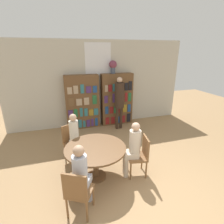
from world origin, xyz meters
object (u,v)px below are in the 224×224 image
object	(u,v)px
bookshelf_left	(82,102)
seated_reader_left	(75,136)
flower_vase	(113,66)
chair_left_side	(72,140)
reading_table	(95,152)
bookshelf_right	(117,99)
seated_reader_back	(81,173)
librarian_standing	(119,98)
chair_near_camera	(78,191)
seated_reader_right	(133,146)
chair_far_side	(141,154)

from	to	relation	value
bookshelf_left	seated_reader_left	world-z (taller)	bookshelf_left
flower_vase	chair_left_side	size ratio (longest dim) A/B	0.49
bookshelf_left	reading_table	bearing A→B (deg)	-92.57
bookshelf_right	flower_vase	bearing A→B (deg)	178.15
bookshelf_right	seated_reader_back	world-z (taller)	bookshelf_right
librarian_standing	seated_reader_left	bearing A→B (deg)	-136.63
seated_reader_left	librarian_standing	distance (m)	2.31
bookshelf_left	bookshelf_right	xyz separation A→B (m)	(1.27, -0.00, 0.00)
flower_vase	seated_reader_left	xyz separation A→B (m)	(-1.58, -2.07, -1.46)
reading_table	chair_near_camera	bearing A→B (deg)	-118.54
chair_near_camera	seated_reader_right	size ratio (longest dim) A/B	0.72
bookshelf_left	chair_far_side	distance (m)	3.10
flower_vase	bookshelf_left	bearing A→B (deg)	-179.77
bookshelf_right	seated_reader_back	distance (m)	3.91
flower_vase	seated_reader_back	bearing A→B (deg)	-115.02
chair_far_side	chair_near_camera	bearing A→B (deg)	126.00
chair_far_side	seated_reader_right	distance (m)	0.27
flower_vase	chair_left_side	world-z (taller)	flower_vase
reading_table	seated_reader_left	bearing A→B (deg)	115.46
reading_table	seated_reader_right	bearing A→B (deg)	-10.54
flower_vase	seated_reader_back	world-z (taller)	flower_vase
bookshelf_left	seated_reader_back	world-z (taller)	bookshelf_left
bookshelf_right	chair_left_side	xyz separation A→B (m)	(-1.81, -1.89, -0.43)
seated_reader_left	seated_reader_right	xyz separation A→B (m)	(1.12, -0.86, 0.02)
bookshelf_right	reading_table	distance (m)	3.12
librarian_standing	chair_left_side	bearing A→B (deg)	-141.28
chair_left_side	librarian_standing	xyz separation A→B (m)	(1.73, 1.39, 0.62)
bookshelf_right	chair_near_camera	size ratio (longest dim) A/B	2.07
bookshelf_left	seated_reader_back	size ratio (longest dim) A/B	1.49
seated_reader_left	librarian_standing	size ratio (longest dim) A/B	0.68
bookshelf_right	seated_reader_right	distance (m)	2.99
chair_left_side	seated_reader_left	world-z (taller)	seated_reader_left
chair_far_side	flower_vase	bearing A→B (deg)	5.13
bookshelf_right	chair_left_side	distance (m)	2.65
reading_table	seated_reader_left	xyz separation A→B (m)	(-0.34, 0.71, 0.07)
chair_left_side	chair_far_side	bearing A→B (deg)	117.00
chair_far_side	librarian_standing	world-z (taller)	librarian_standing
chair_far_side	reading_table	bearing A→B (deg)	90.00
bookshelf_right	seated_reader_back	xyz separation A→B (m)	(-1.77, -3.47, -0.22)
seated_reader_right	librarian_standing	size ratio (longest dim) A/B	0.69
seated_reader_left	chair_far_side	bearing A→B (deg)	120.12
bookshelf_left	bookshelf_right	size ratio (longest dim) A/B	1.00
chair_far_side	seated_reader_back	distance (m)	1.46
reading_table	chair_near_camera	xyz separation A→B (m)	(-0.47, -0.86, -0.12)
chair_near_camera	librarian_standing	bearing A→B (deg)	88.95
bookshelf_right	reading_table	world-z (taller)	bookshelf_right
flower_vase	seated_reader_left	size ratio (longest dim) A/B	0.35
flower_vase	reading_table	world-z (taller)	flower_vase
seated_reader_left	librarian_standing	world-z (taller)	librarian_standing
bookshelf_left	seated_reader_back	distance (m)	3.52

